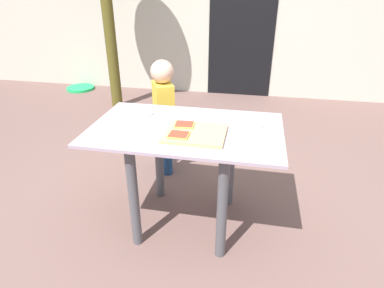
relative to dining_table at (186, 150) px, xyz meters
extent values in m
plane|color=brown|center=(0.00, 0.00, -0.57)|extent=(16.00, 16.00, 0.00)
cube|color=#BCB7A8|center=(0.00, 3.06, 0.66)|extent=(8.00, 0.20, 2.46)
cube|color=black|center=(0.15, 2.95, 0.43)|extent=(0.90, 0.02, 2.00)
cube|color=#A390A2|center=(0.00, 0.00, 0.15)|extent=(1.17, 0.71, 0.02)
cylinder|color=#4C4C51|center=(-0.27, -0.27, -0.22)|extent=(0.06, 0.06, 0.70)
cylinder|color=#4C4C51|center=(0.27, -0.27, -0.22)|extent=(0.06, 0.06, 0.70)
cylinder|color=#4C4C51|center=(-0.27, 0.27, -0.22)|extent=(0.06, 0.06, 0.70)
cylinder|color=#4C4C51|center=(0.27, 0.27, -0.22)|extent=(0.06, 0.06, 0.70)
cube|color=tan|center=(0.08, -0.09, 0.16)|extent=(0.35, 0.30, 0.02)
cube|color=gold|center=(-0.01, -0.02, 0.18)|extent=(0.12, 0.11, 0.01)
cube|color=#B23522|center=(-0.01, -0.02, 0.19)|extent=(0.11, 0.10, 0.00)
cube|color=gold|center=(-0.01, -0.16, 0.18)|extent=(0.12, 0.10, 0.01)
cube|color=#B23522|center=(-0.01, -0.16, 0.19)|extent=(0.11, 0.09, 0.00)
cylinder|color=white|center=(-0.35, 0.16, 0.16)|extent=(0.18, 0.18, 0.01)
cylinder|color=white|center=(0.38, 0.12, 0.16)|extent=(0.18, 0.18, 0.01)
cylinder|color=navy|center=(-0.36, 0.71, -0.34)|extent=(0.09, 0.09, 0.45)
cylinder|color=navy|center=(-0.30, 0.59, -0.34)|extent=(0.09, 0.09, 0.45)
cube|color=gold|center=(-0.33, 0.65, 0.06)|extent=(0.23, 0.28, 0.35)
sphere|color=#DFAA8C|center=(-0.33, 0.65, 0.32)|extent=(0.18, 0.18, 0.18)
cylinder|color=#4F471A|center=(-1.41, 2.11, 0.32)|extent=(0.14, 0.14, 1.77)
cylinder|color=#1EB558|center=(-2.28, 2.72, -0.55)|extent=(0.41, 0.41, 0.04)
camera|label=1|loc=(0.39, -1.76, 0.95)|focal=30.26mm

